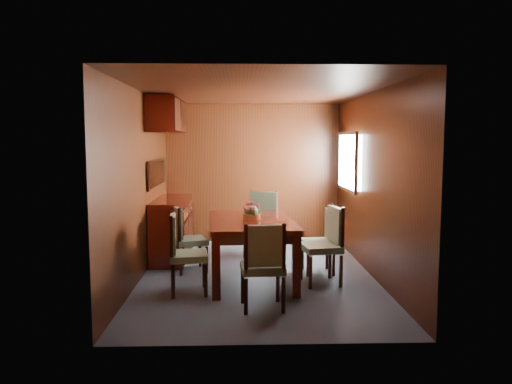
{
  "coord_description": "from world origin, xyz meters",
  "views": [
    {
      "loc": [
        -0.23,
        -6.43,
        1.78
      ],
      "look_at": [
        0.0,
        0.51,
        1.05
      ],
      "focal_mm": 35.0,
      "sensor_mm": 36.0,
      "label": 1
    }
  ],
  "objects_px": {
    "chair_left_near": "(182,249)",
    "dining_table": "(251,228)",
    "chair_head": "(263,261)",
    "flower_centerpiece": "(252,210)",
    "chair_right_near": "(327,240)",
    "sideboard": "(172,229)"
  },
  "relations": [
    {
      "from": "chair_head",
      "to": "flower_centerpiece",
      "type": "height_order",
      "value": "flower_centerpiece"
    },
    {
      "from": "chair_left_near",
      "to": "chair_right_near",
      "type": "bearing_deg",
      "value": 94.44
    },
    {
      "from": "chair_head",
      "to": "flower_centerpiece",
      "type": "relative_size",
      "value": 3.92
    },
    {
      "from": "dining_table",
      "to": "chair_right_near",
      "type": "relative_size",
      "value": 1.76
    },
    {
      "from": "sideboard",
      "to": "chair_right_near",
      "type": "xyz_separation_m",
      "value": [
        2.1,
        -1.4,
        0.09
      ]
    },
    {
      "from": "sideboard",
      "to": "dining_table",
      "type": "xyz_separation_m",
      "value": [
        1.16,
        -1.21,
        0.22
      ]
    },
    {
      "from": "chair_right_near",
      "to": "chair_head",
      "type": "bearing_deg",
      "value": 130.57
    },
    {
      "from": "chair_left_near",
      "to": "chair_head",
      "type": "distance_m",
      "value": 1.1
    },
    {
      "from": "dining_table",
      "to": "sideboard",
      "type": "bearing_deg",
      "value": 130.49
    },
    {
      "from": "dining_table",
      "to": "chair_right_near",
      "type": "height_order",
      "value": "chair_right_near"
    },
    {
      "from": "chair_left_near",
      "to": "dining_table",
      "type": "bearing_deg",
      "value": 116.86
    },
    {
      "from": "flower_centerpiece",
      "to": "chair_right_near",
      "type": "bearing_deg",
      "value": -12.89
    },
    {
      "from": "chair_left_near",
      "to": "chair_right_near",
      "type": "height_order",
      "value": "chair_right_near"
    },
    {
      "from": "chair_left_near",
      "to": "chair_head",
      "type": "xyz_separation_m",
      "value": [
        0.91,
        -0.62,
        -0.0
      ]
    },
    {
      "from": "flower_centerpiece",
      "to": "dining_table",
      "type": "bearing_deg",
      "value": -112.46
    },
    {
      "from": "dining_table",
      "to": "chair_right_near",
      "type": "xyz_separation_m",
      "value": [
        0.93,
        -0.19,
        -0.13
      ]
    },
    {
      "from": "sideboard",
      "to": "flower_centerpiece",
      "type": "xyz_separation_m",
      "value": [
        1.17,
        -1.19,
        0.44
      ]
    },
    {
      "from": "sideboard",
      "to": "chair_left_near",
      "type": "bearing_deg",
      "value": -78.42
    },
    {
      "from": "chair_left_near",
      "to": "chair_head",
      "type": "height_order",
      "value": "chair_left_near"
    },
    {
      "from": "chair_head",
      "to": "flower_centerpiece",
      "type": "distance_m",
      "value": 1.24
    },
    {
      "from": "dining_table",
      "to": "chair_head",
      "type": "xyz_separation_m",
      "value": [
        0.1,
        -1.16,
        -0.15
      ]
    },
    {
      "from": "dining_table",
      "to": "flower_centerpiece",
      "type": "xyz_separation_m",
      "value": [
        0.01,
        0.02,
        0.22
      ]
    }
  ]
}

